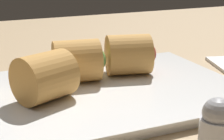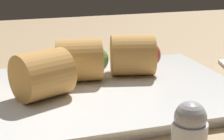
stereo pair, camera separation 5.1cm
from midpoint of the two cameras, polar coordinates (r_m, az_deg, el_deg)
name	(u,v)px [view 1 (the left image)]	position (r cm, az deg, el deg)	size (l,w,h in cm)	color
table_surface	(137,101)	(53.69, 1.15, -4.75)	(180.00, 140.00, 2.00)	tan
serving_plate	(112,92)	(52.16, -2.81, -3.38)	(35.06, 26.80, 1.50)	white
roll_front_left	(80,61)	(53.71, -7.63, 1.36)	(7.92, 6.96, 6.09)	#D19347
roll_front_right	(131,54)	(56.65, 0.41, 2.35)	(8.10, 7.44, 6.09)	#D19347
roll_back_left	(48,76)	(47.79, -12.80, -0.95)	(8.38, 8.18, 6.09)	#D19347
spoon	(110,56)	(70.84, -2.42, 2.18)	(15.92, 4.42, 1.48)	silver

